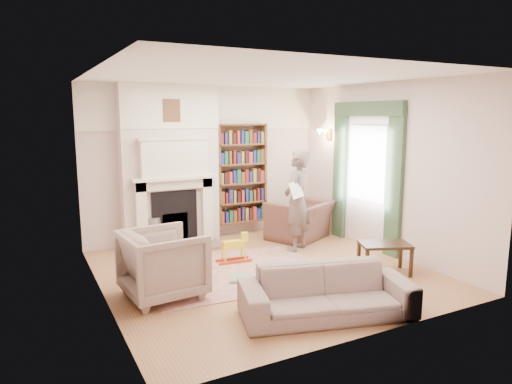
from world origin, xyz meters
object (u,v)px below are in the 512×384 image
paraffin_heater (154,233)px  man_reading (297,201)px  bookcase (241,174)px  rocking_horse (234,248)px  armchair_reading (300,220)px  coffee_table (384,258)px  armchair_left (163,264)px  sofa (327,292)px

paraffin_heater → man_reading: bearing=-29.6°
bookcase → paraffin_heater: (-1.77, -0.22, -0.90)m
rocking_horse → armchair_reading: bearing=29.0°
bookcase → coffee_table: bookcase is taller
man_reading → coffee_table: size_ratio=2.45×
armchair_left → sofa: size_ratio=0.49×
coffee_table → rocking_horse: rocking_horse is taller
armchair_reading → coffee_table: bearing=65.6°
sofa → bookcase: bearing=94.8°
armchair_reading → sofa: (-1.54, -2.95, -0.07)m
man_reading → paraffin_heater: size_ratio=3.11×
paraffin_heater → rocking_horse: (0.89, -1.33, -0.04)m
armchair_left → coffee_table: size_ratio=1.36×
man_reading → coffee_table: bearing=74.2°
sofa → man_reading: (1.09, 2.35, 0.57)m
man_reading → paraffin_heater: 2.51m
rocking_horse → man_reading: bearing=11.3°
coffee_table → rocking_horse: size_ratio=1.31×
armchair_reading → paraffin_heater: bearing=-39.4°
man_reading → rocking_horse: (-1.23, -0.12, -0.62)m
armchair_reading → rocking_horse: (-1.68, -0.72, -0.12)m
armchair_left → paraffin_heater: size_ratio=1.73×
bookcase → man_reading: size_ratio=1.08×
armchair_reading → sofa: 3.33m
paraffin_heater → armchair_left: bearing=-101.9°
armchair_left → man_reading: (2.58, 0.93, 0.42)m
paraffin_heater → armchair_reading: bearing=-13.3°
armchair_reading → bookcase: bearing=-71.8°
rocking_horse → sofa: bearing=-80.6°
bookcase → sofa: bookcase is taller
sofa → man_reading: man_reading is taller
armchair_reading → rocking_horse: size_ratio=2.03×
coffee_table → paraffin_heater: paraffin_heater is taller
armchair_reading → man_reading: man_reading is taller
bookcase → man_reading: bearing=-76.0°
coffee_table → man_reading: bearing=131.5°
armchair_reading → armchair_left: bearing=0.8°
armchair_reading → rocking_horse: 1.83m
armchair_left → rocking_horse: armchair_left is taller
armchair_reading → man_reading: (-0.45, -0.60, 0.50)m
armchair_reading → rocking_horse: bearing=-2.9°
rocking_horse → coffee_table: bearing=-33.8°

